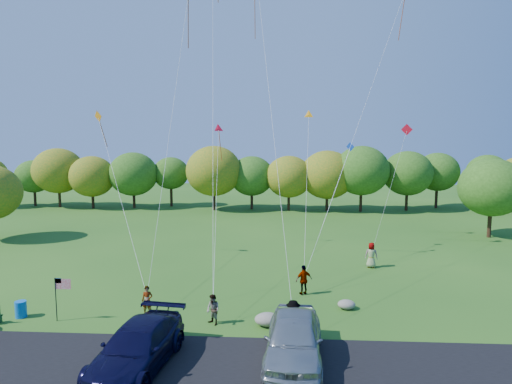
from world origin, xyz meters
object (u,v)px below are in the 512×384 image
at_px(flyer_d, 304,280).
at_px(flyer_e, 371,255).
at_px(trash_barrel, 21,309).
at_px(minivan_silver, 294,339).
at_px(flyer_b, 213,310).
at_px(flyer_a, 147,301).
at_px(minivan_navy, 137,348).
at_px(flyer_c, 293,319).

distance_m(flyer_d, flyer_e, 7.90).
distance_m(flyer_e, trash_barrel, 22.69).
height_order(minivan_silver, flyer_e, minivan_silver).
relative_size(minivan_silver, flyer_b, 3.81).
bearing_deg(flyer_a, minivan_silver, -37.36).
relative_size(flyer_b, flyer_d, 0.86).
bearing_deg(trash_barrel, flyer_b, -1.83).
height_order(flyer_b, trash_barrel, flyer_b).
xyz_separation_m(minivan_navy, flyer_d, (7.17, 9.36, -0.04)).
height_order(flyer_b, flyer_c, flyer_c).
distance_m(minivan_silver, flyer_b, 5.44).
xyz_separation_m(flyer_d, trash_barrel, (-15.03, -4.39, -0.47)).
bearing_deg(flyer_d, flyer_c, 58.28).
distance_m(flyer_c, flyer_e, 13.41).
relative_size(flyer_c, trash_barrel, 2.12).
height_order(minivan_navy, flyer_c, flyer_c).
relative_size(flyer_c, flyer_e, 1.00).
relative_size(flyer_a, flyer_d, 0.87).
height_order(flyer_a, trash_barrel, flyer_a).
distance_m(minivan_silver, flyer_e, 15.59).
height_order(flyer_e, trash_barrel, flyer_e).
bearing_deg(flyer_b, flyer_e, 89.52).
relative_size(flyer_a, flyer_c, 0.86).
xyz_separation_m(minivan_navy, minivan_silver, (6.37, 0.94, 0.12)).
distance_m(flyer_b, trash_barrel, 10.26).
xyz_separation_m(flyer_d, flyer_e, (5.14, 6.00, 0.02)).
relative_size(minivan_navy, flyer_a, 3.86).
distance_m(flyer_b, flyer_d, 6.71).
bearing_deg(minivan_navy, trash_barrel, 154.87).
distance_m(minivan_silver, flyer_d, 8.46).
xyz_separation_m(flyer_c, trash_barrel, (-14.25, 1.65, -0.49)).
bearing_deg(flyer_b, minivan_navy, -74.99).
bearing_deg(flyer_d, trash_barrel, -8.10).
bearing_deg(trash_barrel, flyer_a, 6.26).
xyz_separation_m(flyer_a, trash_barrel, (-6.56, -0.72, -0.35)).
distance_m(flyer_b, flyer_c, 4.21).
distance_m(minivan_navy, flyer_d, 11.79).
bearing_deg(minivan_navy, flyer_a, 110.05).
relative_size(minivan_silver, trash_barrel, 6.78).
bearing_deg(flyer_c, minivan_silver, 88.67).
relative_size(minivan_navy, flyer_c, 3.31).
bearing_deg(minivan_silver, flyer_b, 140.18).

